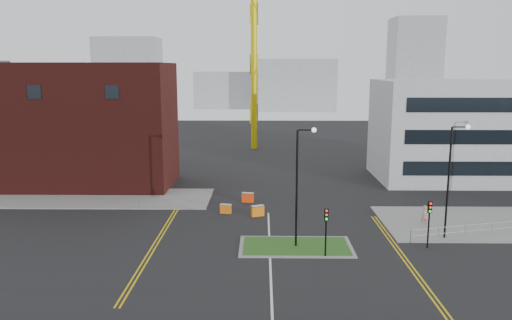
# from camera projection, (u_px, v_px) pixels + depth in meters

# --- Properties ---
(ground) EXTENTS (200.00, 200.00, 0.00)m
(ground) POSITION_uv_depth(u_px,v_px,m) (271.00, 294.00, 30.22)
(ground) COLOR black
(ground) RESTS_ON ground
(pavement_left) EXTENTS (28.00, 8.00, 0.12)m
(pavement_left) POSITION_uv_depth(u_px,v_px,m) (77.00, 198.00, 52.09)
(pavement_left) COLOR slate
(pavement_left) RESTS_ON ground
(island_kerb) EXTENTS (8.60, 4.60, 0.08)m
(island_kerb) POSITION_uv_depth(u_px,v_px,m) (296.00, 246.00, 38.05)
(island_kerb) COLOR slate
(island_kerb) RESTS_ON ground
(grass_island) EXTENTS (8.00, 4.00, 0.12)m
(grass_island) POSITION_uv_depth(u_px,v_px,m) (296.00, 246.00, 38.04)
(grass_island) COLOR #2A521B
(grass_island) RESTS_ON ground
(brick_building) EXTENTS (24.20, 10.07, 14.24)m
(brick_building) POSITION_uv_depth(u_px,v_px,m) (66.00, 127.00, 56.78)
(brick_building) COLOR #421310
(brick_building) RESTS_ON ground
(office_block) EXTENTS (25.00, 12.20, 12.00)m
(office_block) POSITION_uv_depth(u_px,v_px,m) (482.00, 130.00, 60.21)
(office_block) COLOR #A8ABAD
(office_block) RESTS_ON ground
(streetlamp_island) EXTENTS (1.46, 0.36, 9.18)m
(streetlamp_island) POSITION_uv_depth(u_px,v_px,m) (300.00, 178.00, 37.06)
(streetlamp_island) COLOR black
(streetlamp_island) RESTS_ON ground
(streetlamp_right_near) EXTENTS (1.46, 0.36, 9.18)m
(streetlamp_right_near) POSITION_uv_depth(u_px,v_px,m) (452.00, 173.00, 38.87)
(streetlamp_right_near) COLOR black
(streetlamp_right_near) RESTS_ON ground
(traffic_light_island) EXTENTS (0.28, 0.33, 3.65)m
(traffic_light_island) POSITION_uv_depth(u_px,v_px,m) (326.00, 223.00, 35.57)
(traffic_light_island) COLOR black
(traffic_light_island) RESTS_ON ground
(traffic_light_right) EXTENTS (0.28, 0.33, 3.65)m
(traffic_light_right) POSITION_uv_depth(u_px,v_px,m) (429.00, 215.00, 37.43)
(traffic_light_right) COLOR black
(traffic_light_right) RESTS_ON ground
(railing_left) EXTENTS (6.05, 0.05, 1.10)m
(railing_left) POSITION_uv_depth(u_px,v_px,m) (154.00, 202.00, 47.92)
(railing_left) COLOR gray
(railing_left) RESTS_ON ground
(centre_line) EXTENTS (0.15, 30.00, 0.01)m
(centre_line) POSITION_uv_depth(u_px,v_px,m) (271.00, 280.00, 32.18)
(centre_line) COLOR silver
(centre_line) RESTS_ON ground
(yellow_left_a) EXTENTS (0.12, 24.00, 0.01)m
(yellow_left_a) POSITION_uv_depth(u_px,v_px,m) (158.00, 237.00, 40.16)
(yellow_left_a) COLOR gold
(yellow_left_a) RESTS_ON ground
(yellow_left_b) EXTENTS (0.12, 24.00, 0.01)m
(yellow_left_b) POSITION_uv_depth(u_px,v_px,m) (161.00, 237.00, 40.16)
(yellow_left_b) COLOR gold
(yellow_left_b) RESTS_ON ground
(yellow_right_a) EXTENTS (0.12, 20.00, 0.01)m
(yellow_right_a) POSITION_uv_depth(u_px,v_px,m) (401.00, 257.00, 35.99)
(yellow_right_a) COLOR gold
(yellow_right_a) RESTS_ON ground
(yellow_right_b) EXTENTS (0.12, 20.00, 0.01)m
(yellow_right_b) POSITION_uv_depth(u_px,v_px,m) (406.00, 257.00, 35.98)
(yellow_right_b) COLOR gold
(yellow_right_b) RESTS_ON ground
(skyline_a) EXTENTS (18.00, 12.00, 22.00)m
(skyline_a) POSITION_uv_depth(u_px,v_px,m) (129.00, 76.00, 146.68)
(skyline_a) COLOR gray
(skyline_a) RESTS_ON ground
(skyline_b) EXTENTS (24.00, 12.00, 16.00)m
(skyline_b) POSITION_uv_depth(u_px,v_px,m) (296.00, 85.00, 156.41)
(skyline_b) COLOR gray
(skyline_b) RESTS_ON ground
(skyline_c) EXTENTS (14.00, 12.00, 28.00)m
(skyline_c) POSITION_uv_depth(u_px,v_px,m) (414.00, 66.00, 149.94)
(skyline_c) COLOR gray
(skyline_c) RESTS_ON ground
(skyline_d) EXTENTS (30.00, 12.00, 12.00)m
(skyline_d) POSITION_uv_depth(u_px,v_px,m) (240.00, 90.00, 166.84)
(skyline_d) COLOR gray
(skyline_d) RESTS_ON ground
(pedestrian) EXTENTS (0.66, 0.45, 1.77)m
(pedestrian) POSITION_uv_depth(u_px,v_px,m) (425.00, 216.00, 43.11)
(pedestrian) COLOR tan
(pedestrian) RESTS_ON ground
(barrier_left) EXTENTS (1.24, 0.63, 1.00)m
(barrier_left) POSITION_uv_depth(u_px,v_px,m) (248.00, 197.00, 50.57)
(barrier_left) COLOR #FD420E
(barrier_left) RESTS_ON ground
(barrier_mid) EXTENTS (1.09, 0.52, 0.88)m
(barrier_mid) POSITION_uv_depth(u_px,v_px,m) (226.00, 208.00, 46.75)
(barrier_mid) COLOR orange
(barrier_mid) RESTS_ON ground
(barrier_right) EXTENTS (1.25, 0.83, 1.00)m
(barrier_right) POSITION_uv_depth(u_px,v_px,m) (258.00, 210.00, 45.86)
(barrier_right) COLOR orange
(barrier_right) RESTS_ON ground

